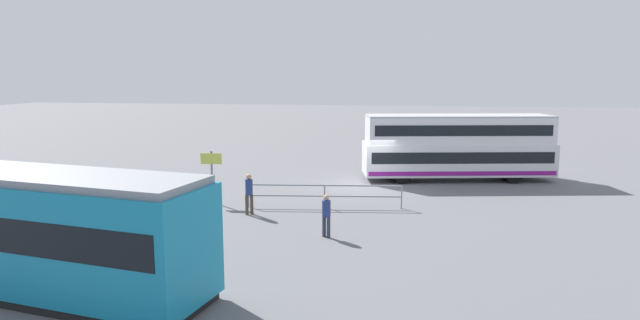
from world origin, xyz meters
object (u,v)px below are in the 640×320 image
at_px(double_decker_bus, 457,147).
at_px(pedestrian_near_railing, 249,191).
at_px(pedestrian_crossing, 326,213).
at_px(info_sign, 212,168).

xyz_separation_m(double_decker_bus, pedestrian_near_railing, (9.61, 9.56, -0.89)).
height_order(pedestrian_crossing, info_sign, info_sign).
relative_size(pedestrian_near_railing, pedestrian_crossing, 1.11).
relative_size(pedestrian_near_railing, info_sign, 0.72).
height_order(double_decker_bus, pedestrian_near_railing, double_decker_bus).
xyz_separation_m(pedestrian_crossing, info_sign, (6.18, -4.58, 0.76)).
bearing_deg(double_decker_bus, pedestrian_crossing, 64.80).
bearing_deg(pedestrian_near_railing, pedestrian_crossing, 144.19).
bearing_deg(pedestrian_near_railing, info_sign, -37.68).
xyz_separation_m(double_decker_bus, info_sign, (11.98, 7.73, -0.24)).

